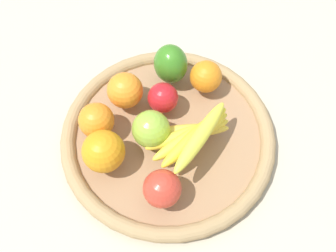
# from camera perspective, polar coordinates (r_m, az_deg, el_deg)

# --- Properties ---
(ground_plane) EXTENTS (2.40, 2.40, 0.00)m
(ground_plane) POSITION_cam_1_polar(r_m,az_deg,el_deg) (0.81, -0.00, -2.06)
(ground_plane) COLOR #B8AE96
(ground_plane) RESTS_ON ground
(basket) EXTENTS (0.45, 0.45, 0.04)m
(basket) POSITION_cam_1_polar(r_m,az_deg,el_deg) (0.80, -0.00, -1.45)
(basket) COLOR #9C7653
(basket) RESTS_ON ground_plane
(orange_3) EXTENTS (0.10, 0.10, 0.07)m
(orange_3) POSITION_cam_1_polar(r_m,az_deg,el_deg) (0.76, -10.86, 0.83)
(orange_3) COLOR orange
(orange_3) RESTS_ON basket
(banana_bunch) EXTENTS (0.15, 0.18, 0.08)m
(banana_bunch) POSITION_cam_1_polar(r_m,az_deg,el_deg) (0.73, 3.63, -1.37)
(banana_bunch) COLOR yellow
(banana_bunch) RESTS_ON basket
(apple_1) EXTENTS (0.09, 0.09, 0.07)m
(apple_1) POSITION_cam_1_polar(r_m,az_deg,el_deg) (0.69, -0.89, -9.52)
(apple_1) COLOR red
(apple_1) RESTS_ON basket
(apple_0) EXTENTS (0.08, 0.08, 0.06)m
(apple_0) POSITION_cam_1_polar(r_m,az_deg,el_deg) (0.78, -0.78, 4.32)
(apple_0) COLOR red
(apple_0) RESTS_ON basket
(orange_0) EXTENTS (0.12, 0.12, 0.08)m
(orange_0) POSITION_cam_1_polar(r_m,az_deg,el_deg) (0.72, -9.80, -3.83)
(orange_0) COLOR orange
(orange_0) RESTS_ON basket
(apple_2) EXTENTS (0.09, 0.09, 0.08)m
(apple_2) POSITION_cam_1_polar(r_m,az_deg,el_deg) (0.74, -2.61, -0.49)
(apple_2) COLOR #8DB83A
(apple_2) RESTS_ON basket
(orange_1) EXTENTS (0.11, 0.11, 0.08)m
(orange_1) POSITION_cam_1_polar(r_m,az_deg,el_deg) (0.79, -6.57, 5.41)
(orange_1) COLOR orange
(orange_1) RESTS_ON basket
(orange_2) EXTENTS (0.10, 0.10, 0.07)m
(orange_2) POSITION_cam_1_polar(r_m,az_deg,el_deg) (0.82, 5.79, 7.51)
(orange_2) COLOR orange
(orange_2) RESTS_ON basket
(bell_pepper) EXTENTS (0.10, 0.09, 0.09)m
(bell_pepper) POSITION_cam_1_polar(r_m,az_deg,el_deg) (0.82, 0.41, 9.44)
(bell_pepper) COLOR #37791F
(bell_pepper) RESTS_ON basket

